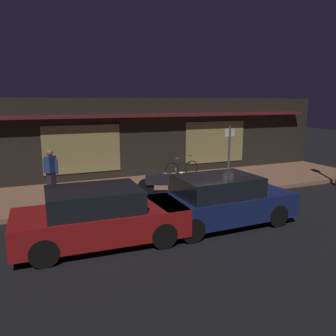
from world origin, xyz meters
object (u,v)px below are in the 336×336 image
person_photographer (51,172)px  parked_car_far (220,201)px  bicycle_parked (182,168)px  motorcycle (162,182)px  parked_car_near (99,217)px  sign_post (229,153)px

person_photographer → parked_car_far: bearing=-47.1°
bicycle_parked → motorcycle: bearing=-127.3°
bicycle_parked → parked_car_near: size_ratio=0.40×
person_photographer → parked_car_near: person_photographer is taller
bicycle_parked → sign_post: size_ratio=0.69×
sign_post → parked_car_far: bearing=-126.5°
bicycle_parked → parked_car_near: (-4.93, -5.69, 0.20)m
bicycle_parked → parked_car_far: parked_car_far is taller
person_photographer → parked_car_far: person_photographer is taller
motorcycle → sign_post: bearing=1.3°
bicycle_parked → parked_car_far: bearing=-104.8°
motorcycle → parked_car_near: (-2.89, -3.00, 0.06)m
bicycle_parked → parked_car_near: bearing=-130.9°
person_photographer → parked_car_near: (0.74, -4.49, -0.32)m
bicycle_parked → person_photographer: bearing=-168.1°
motorcycle → bicycle_parked: size_ratio=0.96×
parked_car_far → motorcycle: bearing=100.3°
motorcycle → parked_car_far: 3.05m
bicycle_parked → parked_car_near: 7.53m
motorcycle → sign_post: sign_post is taller
sign_post → parked_car_near: size_ratio=0.58×
sign_post → parked_car_near: (-5.69, -3.06, -0.81)m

